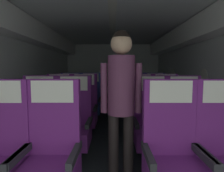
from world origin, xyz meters
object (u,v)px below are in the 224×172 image
seat_a_right_window (172,157)px  seat_c_right_window (141,110)px  seat_c_left_window (59,110)px  seat_b_right_aisle (185,125)px  seat_d_left_aisle (91,101)px  seat_d_right_window (135,102)px  seat_d_left_window (70,101)px  seat_c_right_aisle (166,110)px  seat_a_left_aisle (51,157)px  flight_attendant (121,91)px  seat_d_right_aisle (155,102)px  seat_b_left_window (39,125)px  seat_c_left_aisle (84,110)px  seat_b_left_aisle (73,125)px  seat_b_right_window (151,125)px

seat_a_right_window → seat_c_right_window: same height
seat_a_right_window → seat_c_left_window: bearing=129.9°
seat_b_right_aisle → seat_c_right_window: bearing=117.4°
seat_a_right_window → seat_d_left_aisle: (-1.05, 2.77, 0.00)m
seat_d_right_window → seat_d_left_window: bearing=179.7°
seat_c_right_aisle → seat_d_right_window: same height
seat_a_left_aisle → flight_attendant: flight_attendant is taller
seat_c_left_window → seat_d_right_aisle: size_ratio=1.00×
seat_b_left_window → seat_c_right_aisle: same height
seat_d_left_window → flight_attendant: bearing=-65.4°
seat_c_left_aisle → seat_d_left_window: same height
seat_d_right_window → flight_attendant: (-0.43, -2.39, 0.54)m
seat_b_left_window → seat_c_right_window: bearing=30.6°
seat_a_right_window → seat_d_right_window: (-0.00, 2.75, 0.00)m
seat_b_left_window → seat_b_left_aisle: same height
seat_c_left_aisle → flight_attendant: bearing=-67.1°
seat_b_right_window → seat_c_right_aisle: (0.46, 0.92, 0.00)m
seat_b_right_aisle → seat_d_left_window: 2.71m
seat_a_left_aisle → seat_c_left_aisle: same height
seat_c_left_window → seat_c_left_aisle: same height
seat_d_left_window → seat_d_left_aisle: bearing=1.8°
seat_a_left_aisle → seat_b_left_window: size_ratio=1.00×
seat_b_left_window → seat_c_left_window: same height
seat_b_left_window → seat_d_right_window: (1.54, 1.82, 0.00)m
seat_b_right_aisle → seat_b_right_window: 0.46m
seat_c_right_aisle → flight_attendant: bearing=-121.2°
seat_b_left_aisle → flight_attendant: 1.01m
seat_b_right_aisle → seat_b_right_window: same height
seat_b_right_aisle → seat_c_left_aisle: same height
seat_b_left_window → seat_c_left_aisle: 1.04m
seat_a_left_aisle → seat_c_right_window: bearing=59.9°
seat_b_left_aisle → seat_c_right_aisle: (1.54, 0.92, 0.00)m
seat_b_left_aisle → seat_d_left_window: size_ratio=1.00×
seat_d_left_window → seat_d_right_aisle: size_ratio=1.00×
seat_d_right_aisle → flight_attendant: 2.62m
seat_c_right_aisle → seat_d_left_window: same height
seat_c_left_window → seat_c_right_window: same height
seat_d_left_aisle → flight_attendant: (0.62, -2.41, 0.54)m
seat_b_left_aisle → seat_d_right_aisle: same height
seat_a_right_window → seat_d_left_window: (-1.53, 2.76, 0.00)m
seat_c_left_aisle → seat_d_left_aisle: same height
seat_c_left_window → seat_d_left_window: size_ratio=1.00×
seat_d_right_window → seat_d_left_aisle: bearing=178.7°
seat_b_left_aisle → seat_c_right_aisle: 1.79m
seat_a_left_aisle → seat_c_left_aisle: (0.00, 1.85, 0.00)m
seat_a_left_aisle → seat_b_right_aisle: 1.80m
seat_c_right_aisle → seat_d_right_aisle: same height
seat_b_left_aisle → seat_b_right_window: 1.08m
seat_b_right_window → seat_b_left_aisle: bearing=-179.8°
seat_b_right_window → seat_d_right_window: bearing=90.3°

